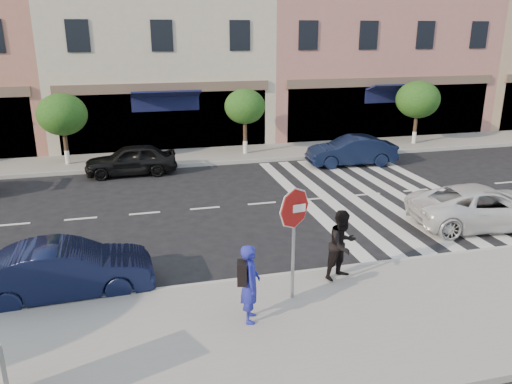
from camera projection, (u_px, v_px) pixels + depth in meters
The scene contains 15 objects.
ground at pixel (228, 258), 13.17m from camera, with size 120.00×120.00×0.00m, color black.
sidewalk_near at pixel (266, 336), 9.70m from camera, with size 60.00×4.50×0.15m, color gray.
sidewalk_far at pixel (182, 157), 23.29m from camera, with size 60.00×3.00×0.15m, color gray.
building_centre at pixel (156, 35), 27.02m from camera, with size 11.00×9.00×11.00m, color beige.
building_east_mid at pixel (360, 17), 29.55m from camera, with size 13.00×9.00×13.00m, color #AA6965.
street_tree_wb at pixel (62, 115), 21.23m from camera, with size 2.10×2.10×3.06m.
street_tree_c at pixel (245, 107), 23.11m from camera, with size 1.90×1.90×3.04m.
street_tree_ea at pixel (418, 100), 25.23m from camera, with size 2.20×2.20×3.19m.
stop_sign at pixel (294, 219), 10.36m from camera, with size 0.89×0.15×2.53m.
photographer at pixel (250, 283), 9.85m from camera, with size 0.60×0.39×1.64m, color #212598.
walker at pixel (342, 245), 11.58m from camera, with size 0.82×0.64×1.68m, color black.
car_near_mid at pixel (66, 270), 11.14m from camera, with size 1.33×3.82×1.26m, color black.
car_near_right at pixel (484, 207), 15.15m from camera, with size 2.08×4.51×1.25m, color silver.
car_far_mid at pixel (131, 160), 20.63m from camera, with size 1.49×3.71×1.26m, color black.
car_far_right at pixel (351, 151), 22.11m from camera, with size 1.36×3.91×1.29m, color black.
Camera 1 is at (-2.27, -11.80, 5.73)m, focal length 35.00 mm.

